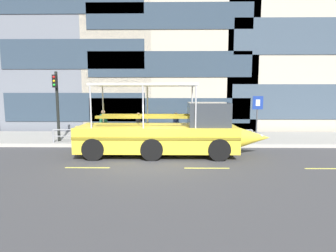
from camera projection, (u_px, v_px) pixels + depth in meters
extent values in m
plane|color=#3D3D3F|center=(149.00, 161.00, 11.79)|extent=(120.00, 120.00, 0.00)
cube|color=#99968E|center=(156.00, 138.00, 17.33)|extent=(32.00, 4.80, 0.18)
cube|color=#B2ADA3|center=(154.00, 146.00, 14.86)|extent=(32.00, 0.18, 0.18)
cube|color=#DBD64C|center=(87.00, 168.00, 10.78)|extent=(1.80, 0.12, 0.01)
cube|color=#DBD64C|center=(207.00, 168.00, 10.71)|extent=(1.80, 0.12, 0.01)
cube|color=#DBD64C|center=(328.00, 169.00, 10.65)|extent=(1.80, 0.12, 0.01)
cube|color=#2D3D4C|center=(74.00, 107.00, 19.94)|extent=(10.52, 0.06, 2.13)
cube|color=#2D3D4C|center=(72.00, 54.00, 19.47)|extent=(10.52, 0.06, 2.13)
cube|color=#2D3D4C|center=(169.00, 111.00, 19.88)|extent=(11.94, 0.06, 1.86)
cube|color=#2D3D4C|center=(169.00, 64.00, 19.46)|extent=(11.94, 0.06, 1.86)
cube|color=#2D3D4C|center=(169.00, 16.00, 19.05)|extent=(11.94, 0.06, 1.86)
cube|color=#B2A893|center=(269.00, 24.00, 24.73)|extent=(9.79, 11.87, 18.72)
cube|color=#3D4C5B|center=(294.00, 102.00, 19.67)|extent=(9.01, 0.06, 2.57)
cube|color=#3D4C5B|center=(297.00, 36.00, 19.10)|extent=(9.01, 0.06, 2.57)
cylinder|color=gray|center=(152.00, 130.00, 15.10)|extent=(11.24, 0.07, 0.07)
cylinder|color=gray|center=(152.00, 136.00, 15.14)|extent=(11.24, 0.06, 0.06)
cylinder|color=gray|center=(53.00, 136.00, 15.22)|extent=(0.09, 0.09, 0.74)
cylinder|color=gray|center=(86.00, 136.00, 15.20)|extent=(0.09, 0.09, 0.74)
cylinder|color=gray|center=(119.00, 136.00, 15.17)|extent=(0.09, 0.09, 0.74)
cylinder|color=gray|center=(152.00, 136.00, 15.14)|extent=(0.09, 0.09, 0.74)
cylinder|color=gray|center=(185.00, 136.00, 15.12)|extent=(0.09, 0.09, 0.74)
cylinder|color=gray|center=(218.00, 137.00, 15.09)|extent=(0.09, 0.09, 0.74)
cylinder|color=gray|center=(252.00, 137.00, 15.07)|extent=(0.09, 0.09, 0.74)
cylinder|color=black|center=(58.00, 107.00, 15.56)|extent=(0.16, 0.16, 4.03)
cube|color=black|center=(55.00, 81.00, 15.18)|extent=(0.24, 0.20, 0.72)
sphere|color=red|center=(54.00, 77.00, 15.04)|extent=(0.14, 0.14, 0.14)
sphere|color=gold|center=(54.00, 81.00, 15.07)|extent=(0.14, 0.14, 0.14)
sphere|color=green|center=(54.00, 85.00, 15.10)|extent=(0.14, 0.14, 0.14)
cylinder|color=#4C4F54|center=(257.00, 119.00, 15.59)|extent=(0.08, 0.08, 2.60)
cube|color=navy|center=(258.00, 103.00, 15.43)|extent=(0.60, 0.04, 0.76)
cube|color=white|center=(258.00, 103.00, 15.41)|extent=(0.24, 0.01, 0.36)
cube|color=yellow|center=(157.00, 137.00, 12.93)|extent=(7.45, 2.41, 1.17)
cone|color=yellow|center=(252.00, 138.00, 12.86)|extent=(1.68, 1.11, 1.11)
cylinder|color=yellow|center=(81.00, 137.00, 12.98)|extent=(0.37, 1.11, 1.11)
cube|color=olive|center=(156.00, 139.00, 11.69)|extent=(7.45, 0.04, 0.12)
sphere|color=white|center=(261.00, 137.00, 12.85)|extent=(0.22, 0.22, 0.22)
cube|color=#33383D|center=(208.00, 114.00, 12.75)|extent=(1.86, 2.03, 1.09)
cube|color=silver|center=(145.00, 85.00, 12.63)|extent=(4.84, 2.22, 0.10)
cylinder|color=#B2B2B7|center=(192.00, 105.00, 13.77)|extent=(0.07, 0.07, 1.88)
cylinder|color=#B2B2B7|center=(196.00, 107.00, 11.66)|extent=(0.07, 0.07, 1.88)
cylinder|color=#B2B2B7|center=(147.00, 105.00, 13.80)|extent=(0.07, 0.07, 1.88)
cylinder|color=#B2B2B7|center=(143.00, 107.00, 11.69)|extent=(0.07, 0.07, 1.88)
cylinder|color=#B2B2B7|center=(103.00, 105.00, 13.83)|extent=(0.07, 0.07, 1.88)
cylinder|color=#B2B2B7|center=(91.00, 107.00, 11.72)|extent=(0.07, 0.07, 1.88)
cube|color=olive|center=(147.00, 115.00, 13.38)|extent=(4.45, 0.28, 0.12)
cube|color=olive|center=(144.00, 117.00, 12.23)|extent=(4.45, 0.28, 0.12)
cylinder|color=black|center=(212.00, 141.00, 14.03)|extent=(1.00, 0.28, 1.00)
cylinder|color=black|center=(219.00, 150.00, 11.83)|extent=(1.00, 0.28, 1.00)
cylinder|color=black|center=(155.00, 141.00, 14.07)|extent=(1.00, 0.28, 1.00)
cylinder|color=black|center=(152.00, 150.00, 11.87)|extent=(1.00, 0.28, 1.00)
cylinder|color=black|center=(106.00, 141.00, 14.11)|extent=(1.00, 0.28, 1.00)
cylinder|color=black|center=(93.00, 149.00, 11.91)|extent=(1.00, 0.28, 1.00)
cylinder|color=#47423D|center=(212.00, 133.00, 15.85)|extent=(0.11, 0.11, 0.89)
cylinder|color=#47423D|center=(213.00, 134.00, 15.67)|extent=(0.11, 0.11, 0.89)
cube|color=#38383D|center=(213.00, 121.00, 15.67)|extent=(0.23, 0.35, 0.63)
cylinder|color=#38383D|center=(212.00, 121.00, 15.89)|extent=(0.08, 0.08, 0.56)
cylinder|color=#38383D|center=(214.00, 122.00, 15.46)|extent=(0.08, 0.08, 0.56)
sphere|color=beige|center=(213.00, 113.00, 15.61)|extent=(0.24, 0.24, 0.24)
cylinder|color=black|center=(175.00, 133.00, 16.02)|extent=(0.10, 0.10, 0.83)
cylinder|color=black|center=(177.00, 134.00, 15.89)|extent=(0.10, 0.10, 0.83)
cube|color=navy|center=(176.00, 122.00, 15.87)|extent=(0.33, 0.36, 0.59)
cylinder|color=navy|center=(174.00, 122.00, 16.03)|extent=(0.07, 0.07, 0.53)
cylinder|color=navy|center=(178.00, 122.00, 15.70)|extent=(0.07, 0.07, 0.53)
sphere|color=tan|center=(176.00, 114.00, 15.81)|extent=(0.23, 0.23, 0.23)
cylinder|color=#47423D|center=(139.00, 132.00, 16.49)|extent=(0.10, 0.10, 0.80)
cylinder|color=#47423D|center=(138.00, 132.00, 16.63)|extent=(0.10, 0.10, 0.80)
cube|color=#38383D|center=(138.00, 121.00, 16.48)|extent=(0.31, 0.35, 0.57)
cylinder|color=#38383D|center=(140.00, 122.00, 16.31)|extent=(0.07, 0.07, 0.51)
cylinder|color=#38383D|center=(137.00, 121.00, 16.65)|extent=(0.07, 0.07, 0.51)
sphere|color=#936B4C|center=(138.00, 114.00, 16.43)|extent=(0.22, 0.22, 0.22)
cylinder|color=#47423D|center=(105.00, 132.00, 16.49)|extent=(0.11, 0.11, 0.88)
cylinder|color=#47423D|center=(102.00, 132.00, 16.53)|extent=(0.11, 0.11, 0.88)
cube|color=#236B47|center=(103.00, 119.00, 16.41)|extent=(0.37, 0.26, 0.63)
cylinder|color=#236B47|center=(107.00, 120.00, 16.37)|extent=(0.08, 0.08, 0.56)
cylinder|color=#236B47|center=(100.00, 120.00, 16.47)|extent=(0.08, 0.08, 0.56)
sphere|color=#936B4C|center=(103.00, 112.00, 16.36)|extent=(0.24, 0.24, 0.24)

